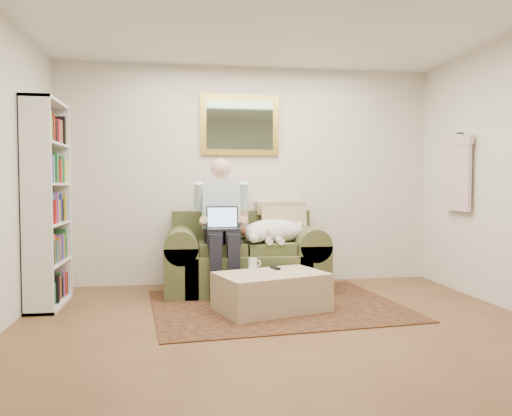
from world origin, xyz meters
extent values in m
cube|color=brown|center=(0.00, 0.00, 0.00)|extent=(4.50, 5.00, 0.01)
cube|color=beige|center=(0.00, 2.50, 1.30)|extent=(4.50, 0.01, 2.60)
cube|color=black|center=(0.11, 1.28, 0.01)|extent=(2.55, 2.13, 0.01)
cube|color=brown|center=(-0.11, 1.98, 0.22)|extent=(1.34, 0.86, 0.43)
cube|color=brown|center=(-0.11, 2.36, 0.66)|extent=(1.62, 0.19, 0.45)
cube|color=brown|center=(-0.82, 1.98, 0.27)|extent=(0.35, 0.86, 0.89)
cube|color=brown|center=(0.59, 1.98, 0.27)|extent=(0.35, 0.86, 0.89)
cube|color=brown|center=(-0.38, 1.93, 0.50)|extent=(0.51, 0.58, 0.12)
cube|color=brown|center=(0.15, 1.93, 0.50)|extent=(0.51, 0.58, 0.12)
cube|color=black|center=(-0.38, 1.74, 0.72)|extent=(0.34, 0.24, 0.02)
cube|color=black|center=(-0.38, 1.85, 0.84)|extent=(0.34, 0.06, 0.24)
cube|color=#99BFF2|center=(-0.38, 1.85, 0.84)|extent=(0.31, 0.05, 0.20)
cube|color=#CCAE88|center=(0.02, 1.09, 0.18)|extent=(1.14, 0.91, 0.36)
cylinder|color=white|center=(-0.11, 1.37, 0.41)|extent=(0.08, 0.08, 0.10)
cube|color=black|center=(0.10, 1.30, 0.37)|extent=(0.09, 0.16, 0.02)
cube|color=gold|center=(-0.11, 2.48, 1.90)|extent=(0.94, 0.04, 0.72)
cube|color=gray|center=(-0.11, 2.46, 1.90)|extent=(0.80, 0.01, 0.58)
camera|label=1|loc=(-0.81, -3.49, 1.19)|focal=35.00mm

